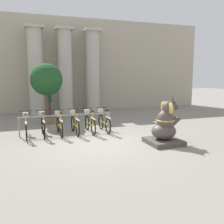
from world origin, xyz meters
TOP-DOWN VIEW (x-y plane):
  - ground_plane at (0.00, 0.00)m, footprint 60.00×60.00m
  - building_facade at (0.00, 8.60)m, footprint 20.00×0.20m
  - column_left at (-1.73, 7.60)m, footprint 1.05×1.05m
  - column_middle at (0.00, 7.60)m, footprint 1.05×1.05m
  - column_right at (1.73, 7.60)m, footprint 1.05×1.05m
  - bike_rack at (-0.88, 1.95)m, footprint 3.68×0.05m
  - bicycle_0 at (-2.42, 1.84)m, footprint 0.48×1.65m
  - bicycle_1 at (-1.80, 1.88)m, footprint 0.48×1.65m
  - bicycle_2 at (-1.19, 1.81)m, footprint 0.48×1.65m
  - bicycle_3 at (-0.57, 1.85)m, footprint 0.48×1.65m
  - bicycle_4 at (0.04, 1.84)m, footprint 0.48×1.65m
  - bicycle_5 at (0.66, 1.86)m, footprint 0.48×1.65m
  - elephant_statue at (2.04, -0.64)m, footprint 1.11×1.11m
  - person_pedestrian at (-1.14, 6.05)m, footprint 0.23×0.47m
  - potted_tree at (-1.40, 4.37)m, footprint 1.52×1.52m

SIDE VIEW (x-z plane):
  - ground_plane at x=0.00m, z-range 0.00..0.00m
  - bicycle_0 at x=-2.42m, z-range -0.09..0.88m
  - bicycle_1 at x=-1.80m, z-range -0.09..0.88m
  - bicycle_2 at x=-1.19m, z-range -0.09..0.88m
  - bicycle_3 at x=-0.57m, z-range -0.09..0.88m
  - bicycle_4 at x=0.04m, z-range -0.09..0.88m
  - bicycle_5 at x=0.66m, z-range -0.09..0.88m
  - elephant_statue at x=2.04m, z-range -0.28..1.44m
  - bike_rack at x=-0.88m, z-range 0.22..0.99m
  - person_pedestrian at x=-1.14m, z-range 0.19..1.95m
  - potted_tree at x=-1.40m, z-range 0.61..3.50m
  - column_left at x=-1.73m, z-range 0.04..5.20m
  - column_middle at x=0.00m, z-range 0.04..5.20m
  - column_right at x=1.73m, z-range 0.04..5.20m
  - building_facade at x=0.00m, z-range 0.00..6.00m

